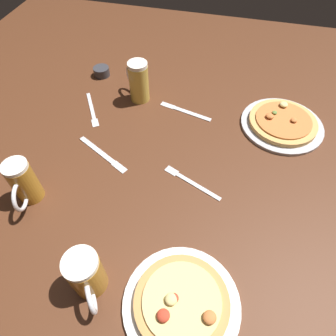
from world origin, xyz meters
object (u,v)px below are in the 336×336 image
Objects in this scene: ramekin_sauce at (102,71)px; knife_right at (185,111)px; beer_mug_dark at (23,183)px; fork_left at (191,182)px; pizza_plate_far at (282,123)px; beer_mug_pale at (138,81)px; fork_spare at (92,110)px; knife_spare at (103,154)px; pizza_plate_near at (182,303)px; beer_mug_amber at (86,275)px.

ramekin_sauce is 0.45m from knife_right.
beer_mug_dark is 0.52m from fork_left.
pizza_plate_far is at bearing -10.29° from ramekin_sauce.
beer_mug_pale reaches higher than beer_mug_dark.
beer_mug_pale is at bearing 72.03° from beer_mug_dark.
ramekin_sauce is at bearing 102.50° from fork_spare.
beer_mug_dark is 0.68m from ramekin_sauce.
beer_mug_pale is 0.87× the size of fork_spare.
ramekin_sauce reaches higher than knife_right.
knife_spare is (-0.62, -0.31, -0.01)m from pizza_plate_far.
beer_mug_pale is 0.22m from knife_right.
ramekin_sauce is at bearing 122.98° from pizza_plate_near.
fork_left is 1.07× the size of fork_spare.
knife_spare is (-0.03, -0.34, -0.08)m from beer_mug_pale.
beer_mug_pale is at bearing 177.08° from pizza_plate_far.
knife_spare is at bearing 56.09° from beer_mug_dark.
fork_left is at bearing -7.55° from knife_spare.
beer_mug_dark is (-0.53, 0.20, 0.06)m from pizza_plate_near.
beer_mug_pale is at bearing 114.77° from pizza_plate_near.
pizza_plate_near is 0.38m from fork_left.
pizza_plate_near is 0.94× the size of pizza_plate_far.
pizza_plate_near is at bearing -107.89° from pizza_plate_far.
pizza_plate_near is at bearing -82.19° from fork_left.
pizza_plate_far is 0.38m from knife_right.
pizza_plate_near is 0.57m from beer_mug_dark.
beer_mug_pale is 0.81× the size of fork_left.
beer_mug_amber reaches higher than fork_left.
beer_mug_amber is 0.75× the size of fork_spare.
knife_spare is at bearing -67.71° from ramekin_sauce.
pizza_plate_far reaches higher than fork_spare.
pizza_plate_near is 0.73m from knife_right.
beer_mug_pale is at bearing 169.27° from knife_right.
pizza_plate_near reaches higher than fork_left.
beer_mug_pale is 0.76× the size of knife_right.
fork_left and fork_spare have the same top height.
fork_spare is at bearing -77.50° from ramekin_sauce.
fork_left is (-0.05, 0.38, -0.01)m from pizza_plate_near.
ramekin_sauce is (-0.80, 0.15, 0.00)m from pizza_plate_far.
beer_mug_amber is (-0.24, -0.01, 0.06)m from pizza_plate_near.
pizza_plate_near is 1.33× the size of knife_spare.
knife_right is 0.38m from knife_spare.
beer_mug_dark reaches higher than pizza_plate_far.
beer_mug_pale is 2.35× the size of ramekin_sauce.
beer_mug_dark is at bearing -123.91° from knife_spare.
beer_mug_amber is 0.65× the size of knife_right.
beer_mug_amber is at bearing -69.52° from ramekin_sauce.
fork_spare is (0.05, -0.24, -0.02)m from ramekin_sauce.
beer_mug_dark is at bearing 144.93° from beer_mug_amber.
fork_spare is at bearing -167.00° from knife_right.
beer_mug_amber reaches higher than pizza_plate_near.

